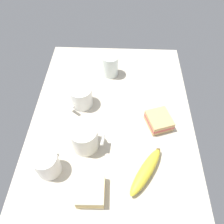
{
  "coord_description": "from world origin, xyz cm",
  "views": [
    {
      "loc": [
        -53.89,
        -2.28,
        74.02
      ],
      "look_at": [
        0.0,
        0.0,
        5.0
      ],
      "focal_mm": 35.79,
      "sensor_mm": 36.0,
      "label": 1
    }
  ],
  "objects": [
    {
      "name": "coffee_mug_milky",
      "position": [
        -13.63,
        9.03,
        7.08
      ],
      "size": [
        9.49,
        11.96,
        9.88
      ],
      "color": "white",
      "rests_on": "tabletop"
    },
    {
      "name": "paper_napkin",
      "position": [
        21.43,
        -16.07,
        2.15
      ],
      "size": [
        15.59,
        15.59,
        0.3
      ],
      "primitive_type": "cube",
      "rotation": [
        0.0,
        0.0,
        0.26
      ],
      "color": "white",
      "rests_on": "tabletop"
    },
    {
      "name": "coffee_mug_spare",
      "position": [
        6.23,
        12.82,
        6.51
      ],
      "size": [
        11.04,
        10.08,
        8.75
      ],
      "color": "white",
      "rests_on": "tabletop"
    },
    {
      "name": "tabletop",
      "position": [
        0.0,
        0.0,
        1.0
      ],
      "size": [
        90.0,
        64.0,
        2.0
      ],
      "primitive_type": "cube",
      "color": "#BCB29E",
      "rests_on": "ground"
    },
    {
      "name": "coffee_mug_black",
      "position": [
        -23.42,
        20.19,
        6.65
      ],
      "size": [
        10.48,
        8.15,
        9.02
      ],
      "color": "white",
      "rests_on": "tabletop"
    },
    {
      "name": "sandwich_side",
      "position": [
        -30.83,
        5.34,
        4.2
      ],
      "size": [
        9.81,
        8.88,
        4.4
      ],
      "color": "beige",
      "rests_on": "tabletop"
    },
    {
      "name": "banana",
      "position": [
        -23.59,
        -12.18,
        4.1
      ],
      "size": [
        18.67,
        13.56,
        4.19
      ],
      "color": "yellow",
      "rests_on": "tabletop"
    },
    {
      "name": "glass_of_milk",
      "position": [
        25.24,
        1.82,
        6.37
      ],
      "size": [
        7.19,
        7.19,
        10.09
      ],
      "color": "silver",
      "rests_on": "tabletop"
    },
    {
      "name": "sandwich_main",
      "position": [
        -2.89,
        -18.25,
        4.2
      ],
      "size": [
        11.62,
        11.04,
        4.4
      ],
      "color": "tan",
      "rests_on": "tabletop"
    }
  ]
}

